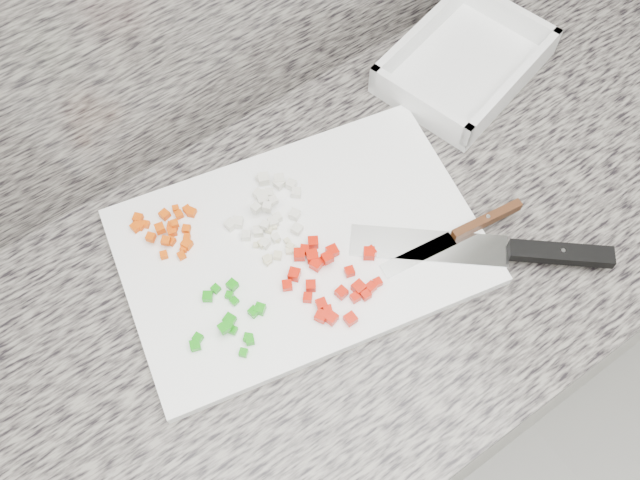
% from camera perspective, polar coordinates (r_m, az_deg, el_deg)
% --- Properties ---
extents(cabinet, '(3.92, 0.62, 0.86)m').
position_cam_1_polar(cabinet, '(1.44, -0.20, -10.71)').
color(cabinet, beige).
rests_on(cabinet, ground).
extents(countertop, '(3.96, 0.64, 0.04)m').
position_cam_1_polar(countertop, '(1.02, -0.28, -3.16)').
color(countertop, slate).
rests_on(countertop, cabinet).
extents(cutting_board, '(0.55, 0.43, 0.02)m').
position_cam_1_polar(cutting_board, '(1.01, -1.58, -0.51)').
color(cutting_board, white).
rests_on(cutting_board, countertop).
extents(carrot_pile, '(0.09, 0.10, 0.02)m').
position_cam_1_polar(carrot_pile, '(1.03, -12.02, 0.90)').
color(carrot_pile, '#D44804').
rests_on(carrot_pile, cutting_board).
extents(onion_pile, '(0.13, 0.12, 0.02)m').
position_cam_1_polar(onion_pile, '(1.03, -4.20, 2.74)').
color(onion_pile, silver).
rests_on(onion_pile, cutting_board).
extents(green_pepper_pile, '(0.11, 0.11, 0.02)m').
position_cam_1_polar(green_pepper_pile, '(0.95, -7.18, -6.19)').
color(green_pepper_pile, '#128D0C').
rests_on(green_pepper_pile, cutting_board).
extents(red_pepper_pile, '(0.14, 0.14, 0.02)m').
position_cam_1_polar(red_pepper_pile, '(0.97, 0.77, -2.94)').
color(red_pepper_pile, '#BF1202').
rests_on(red_pepper_pile, cutting_board).
extents(garlic_pile, '(0.05, 0.06, 0.01)m').
position_cam_1_polar(garlic_pile, '(1.00, -3.64, -0.69)').
color(garlic_pile, beige).
rests_on(garlic_pile, cutting_board).
extents(chef_knife, '(0.30, 0.26, 0.02)m').
position_cam_1_polar(chef_knife, '(1.03, 15.35, -0.85)').
color(chef_knife, silver).
rests_on(chef_knife, cutting_board).
extents(paring_knife, '(0.23, 0.05, 0.02)m').
position_cam_1_polar(paring_knife, '(1.03, 11.88, 0.90)').
color(paring_knife, silver).
rests_on(paring_knife, cutting_board).
extents(tray, '(0.30, 0.25, 0.05)m').
position_cam_1_polar(tray, '(1.21, 11.46, 13.58)').
color(tray, white).
rests_on(tray, countertop).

